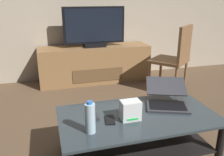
{
  "coord_description": "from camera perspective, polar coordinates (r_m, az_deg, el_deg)",
  "views": [
    {
      "loc": [
        -0.54,
        -1.57,
        1.27
      ],
      "look_at": [
        0.05,
        0.49,
        0.53
      ],
      "focal_mm": 38.2,
      "sensor_mm": 36.0,
      "label": 1
    }
  ],
  "objects": [
    {
      "name": "coffee_table",
      "position": [
        1.97,
        6.13,
        -11.78
      ],
      "size": [
        1.24,
        0.67,
        0.38
      ],
      "color": "#2D383D",
      "rests_on": "ground"
    },
    {
      "name": "media_cabinet",
      "position": [
        3.71,
        -4.13,
        3.37
      ],
      "size": [
        1.68,
        0.45,
        0.55
      ],
      "color": "olive",
      "rests_on": "ground"
    },
    {
      "name": "television",
      "position": [
        3.58,
        -4.27,
        11.88
      ],
      "size": [
        0.91,
        0.2,
        0.58
      ],
      "color": "black",
      "rests_on": "media_cabinet"
    },
    {
      "name": "dining_chair",
      "position": [
        3.32,
        14.88,
        5.08
      ],
      "size": [
        0.62,
        0.62,
        0.92
      ],
      "color": "brown",
      "rests_on": "ground"
    },
    {
      "name": "laptop",
      "position": [
        2.11,
        12.96,
        -4.62
      ],
      "size": [
        0.47,
        0.5,
        0.18
      ],
      "color": "#333338",
      "rests_on": "coffee_table"
    },
    {
      "name": "router_box",
      "position": [
        1.81,
        4.42,
        -7.69
      ],
      "size": [
        0.15,
        0.11,
        0.15
      ],
      "color": "white",
      "rests_on": "coffee_table"
    },
    {
      "name": "water_bottle_near",
      "position": [
        1.64,
        -5.25,
        -9.49
      ],
      "size": [
        0.07,
        0.07,
        0.23
      ],
      "color": "silver",
      "rests_on": "coffee_table"
    },
    {
      "name": "cell_phone",
      "position": [
        1.82,
        -0.52,
        -9.99
      ],
      "size": [
        0.09,
        0.15,
        0.01
      ],
      "primitive_type": "cube",
      "rotation": [
        0.0,
        0.0,
        -0.18
      ],
      "color": "black",
      "rests_on": "coffee_table"
    },
    {
      "name": "tv_remote",
      "position": [
        1.89,
        -4.3,
        -8.81
      ],
      "size": [
        0.05,
        0.16,
        0.02
      ],
      "primitive_type": "cube",
      "rotation": [
        0.0,
        0.0,
        0.06
      ],
      "color": "#2D2D30",
      "rests_on": "coffee_table"
    }
  ]
}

